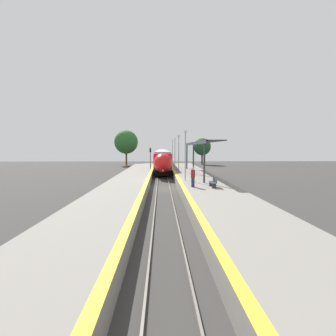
{
  "coord_description": "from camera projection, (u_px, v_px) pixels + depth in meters",
  "views": [
    {
      "loc": [
        -0.25,
        -28.85,
        4.51
      ],
      "look_at": [
        0.54,
        0.91,
        2.23
      ],
      "focal_mm": 28.0,
      "sensor_mm": 36.0,
      "label": 1
    }
  ],
  "objects": [
    {
      "name": "background_tree_right",
      "position": [
        202.0,
        147.0,
        71.52
      ],
      "size": [
        4.73,
        4.73,
        7.23
      ],
      "color": "brown",
      "rests_on": "ground_plane"
    },
    {
      "name": "ground_plane",
      "position": [
        163.0,
        189.0,
        29.11
      ],
      "size": [
        120.0,
        120.0,
        0.0
      ],
      "primitive_type": "plane",
      "color": "#383533"
    },
    {
      "name": "lamppost_near",
      "position": [
        185.0,
        152.0,
        28.29
      ],
      "size": [
        0.36,
        0.2,
        5.42
      ],
      "color": "#9E9EA3",
      "rests_on": "platform_right"
    },
    {
      "name": "platform_left",
      "position": [
        129.0,
        184.0,
        28.97
      ],
      "size": [
        4.46,
        64.0,
        1.01
      ],
      "color": "gray",
      "rests_on": "ground_plane"
    },
    {
      "name": "station_canopy",
      "position": [
        198.0,
        144.0,
        35.06
      ],
      "size": [
        2.02,
        20.77,
        4.31
      ],
      "color": "#333842",
      "rests_on": "platform_right"
    },
    {
      "name": "background_tree_left",
      "position": [
        126.0,
        142.0,
        68.04
      ],
      "size": [
        6.12,
        6.12,
        9.14
      ],
      "color": "brown",
      "rests_on": "ground_plane"
    },
    {
      "name": "person_waiting",
      "position": [
        193.0,
        177.0,
        23.57
      ],
      "size": [
        0.36,
        0.23,
        1.78
      ],
      "color": "navy",
      "rests_on": "platform_right"
    },
    {
      "name": "lamppost_farthest",
      "position": [
        172.0,
        150.0,
        60.1
      ],
      "size": [
        0.36,
        0.2,
        5.42
      ],
      "color": "#9E9EA3",
      "rests_on": "platform_right"
    },
    {
      "name": "lamppost_mid",
      "position": [
        179.0,
        151.0,
        38.89
      ],
      "size": [
        0.36,
        0.2,
        5.42
      ],
      "color": "#9E9EA3",
      "rests_on": "platform_right"
    },
    {
      "name": "railway_signal",
      "position": [
        150.0,
        158.0,
        44.25
      ],
      "size": [
        0.28,
        0.28,
        4.53
      ],
      "color": "#59595E",
      "rests_on": "ground_plane"
    },
    {
      "name": "rail_right",
      "position": [
        170.0,
        188.0,
        29.12
      ],
      "size": [
        0.08,
        90.0,
        0.15
      ],
      "primitive_type": "cube",
      "color": "slate",
      "rests_on": "ground_plane"
    },
    {
      "name": "train",
      "position": [
        162.0,
        156.0,
        77.21
      ],
      "size": [
        2.83,
        82.1,
        3.93
      ],
      "color": "black",
      "rests_on": "ground_plane"
    },
    {
      "name": "rail_left",
      "position": [
        157.0,
        188.0,
        29.09
      ],
      "size": [
        0.08,
        90.0,
        0.15
      ],
      "primitive_type": "cube",
      "color": "slate",
      "rests_on": "ground_plane"
    },
    {
      "name": "lamppost_far",
      "position": [
        175.0,
        150.0,
        49.5
      ],
      "size": [
        0.36,
        0.2,
        5.42
      ],
      "color": "#9E9EA3",
      "rests_on": "platform_right"
    },
    {
      "name": "platform_right",
      "position": [
        200.0,
        184.0,
        29.18
      ],
      "size": [
        5.11,
        64.0,
        1.01
      ],
      "color": "gray",
      "rests_on": "ground_plane"
    },
    {
      "name": "platform_bench",
      "position": [
        214.0,
        182.0,
        23.47
      ],
      "size": [
        0.44,
        1.73,
        0.89
      ],
      "color": "#2D333D",
      "rests_on": "platform_right"
    }
  ]
}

